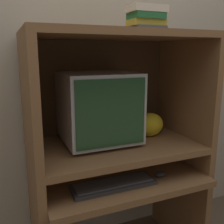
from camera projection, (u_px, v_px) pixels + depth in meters
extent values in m
cube|color=#B2A893|center=(95.00, 58.00, 1.77)|extent=(6.00, 0.06, 2.60)
cube|color=brown|center=(178.00, 200.00, 1.85)|extent=(0.04, 0.59, 0.64)
cube|color=brown|center=(129.00, 185.00, 1.44)|extent=(0.92, 0.35, 0.04)
cube|color=brown|center=(34.00, 170.00, 1.40)|extent=(0.04, 0.59, 0.17)
cube|color=brown|center=(181.00, 146.00, 1.76)|extent=(0.04, 0.59, 0.17)
cube|color=brown|center=(116.00, 146.00, 1.56)|extent=(0.92, 0.59, 0.04)
cube|color=brown|center=(29.00, 95.00, 1.31)|extent=(0.04, 0.59, 0.64)
cube|color=brown|center=(185.00, 86.00, 1.67)|extent=(0.04, 0.59, 0.64)
cube|color=brown|center=(116.00, 35.00, 1.42)|extent=(0.92, 0.59, 0.04)
cube|color=#48321E|center=(99.00, 85.00, 1.74)|extent=(0.92, 0.01, 0.64)
cylinder|color=#B2B2B7|center=(99.00, 140.00, 1.58)|extent=(0.22, 0.22, 0.02)
cube|color=#B2B2B7|center=(98.00, 106.00, 1.54)|extent=(0.42, 0.40, 0.40)
cube|color=#1E4223|center=(111.00, 113.00, 1.36)|extent=(0.39, 0.01, 0.36)
cube|color=#2D2D30|center=(114.00, 185.00, 1.39)|extent=(0.45, 0.15, 0.02)
cube|color=#474749|center=(114.00, 182.00, 1.39)|extent=(0.42, 0.12, 0.01)
ellipsoid|color=#28282B|center=(160.00, 174.00, 1.50)|extent=(0.07, 0.05, 0.03)
ellipsoid|color=gold|center=(150.00, 125.00, 1.68)|extent=(0.18, 0.14, 0.15)
cube|color=#4C4C51|center=(146.00, 29.00, 1.40)|extent=(0.17, 0.15, 0.03)
cube|color=gold|center=(146.00, 23.00, 1.40)|extent=(0.18, 0.12, 0.03)
cube|color=#236638|center=(146.00, 16.00, 1.38)|extent=(0.17, 0.13, 0.03)
cube|color=beige|center=(147.00, 9.00, 1.37)|extent=(0.20, 0.13, 0.04)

